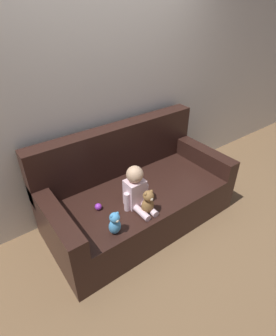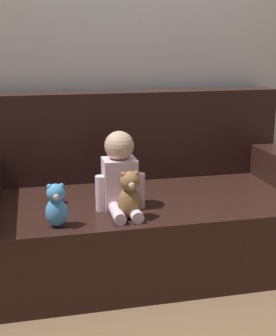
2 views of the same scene
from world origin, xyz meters
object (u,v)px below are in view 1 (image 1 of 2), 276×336
Objects in this scene: toy_ball at (98,207)px; teddy_bear_brown at (148,202)px; couch at (135,193)px; plush_toy_side at (115,223)px; person_baby at (136,190)px.

teddy_bear_brown is at bearing -42.47° from toy_ball.
couch is 7.73× the size of teddy_bear_brown.
plush_toy_side is (-0.37, -0.03, -0.02)m from teddy_bear_brown.
plush_toy_side is at bearing -94.92° from toy_ball.
couch reaches higher than person_baby.
person_baby is 0.39m from toy_ball.
couch is at bearing 39.64° from plush_toy_side.
toy_ball is at bearing 85.08° from plush_toy_side.
couch is 0.72m from plush_toy_side.
teddy_bear_brown is 1.14× the size of plush_toy_side.
couch reaches higher than plush_toy_side.
plush_toy_side is (-0.35, -0.18, -0.07)m from person_baby.
plush_toy_side is at bearing -175.63° from teddy_bear_brown.
toy_ball is at bearing 137.53° from teddy_bear_brown.
couch reaches higher than toy_ball.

